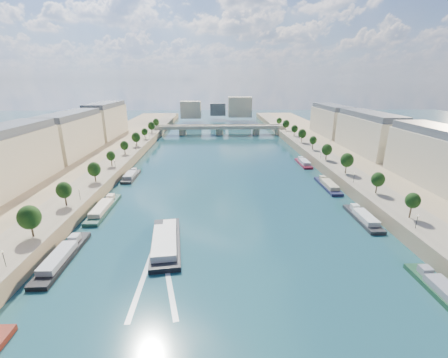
{
  "coord_description": "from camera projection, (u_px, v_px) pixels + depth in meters",
  "views": [
    {
      "loc": [
        -4.9,
        -29.89,
        45.56
      ],
      "look_at": [
        -0.77,
        91.91,
        5.0
      ],
      "focal_mm": 24.0,
      "sensor_mm": 36.0,
      "label": 1
    }
  ],
  "objects": [
    {
      "name": "pave_left",
      "position": [
        98.0,
        175.0,
        134.29
      ],
      "size": [
        14.0,
        520.0,
        0.1
      ],
      "primitive_type": "cube",
      "color": "gray",
      "rests_on": "quay_left"
    },
    {
      "name": "wake",
      "position": [
        155.0,
        282.0,
        70.9
      ],
      "size": [
        10.79,
        26.0,
        0.04
      ],
      "color": "silver",
      "rests_on": "ground"
    },
    {
      "name": "moored_barges_left",
      "position": [
        60.0,
        259.0,
        78.28
      ],
      "size": [
        5.0,
        156.64,
        3.6
      ],
      "color": "#1E1C3E",
      "rests_on": "ground"
    },
    {
      "name": "lamps_right",
      "position": [
        335.0,
        164.0,
        141.69
      ],
      "size": [
        0.36,
        200.36,
        4.28
      ],
      "color": "black",
      "rests_on": "ground"
    },
    {
      "name": "quay_left",
      "position": [
        65.0,
        180.0,
        134.61
      ],
      "size": [
        44.0,
        520.0,
        5.0
      ],
      "primitive_type": "cube",
      "color": "#9E8460",
      "rests_on": "ground"
    },
    {
      "name": "pave_right",
      "position": [
        348.0,
        172.0,
        137.96
      ],
      "size": [
        14.0,
        520.0,
        0.1
      ],
      "primitive_type": "cube",
      "color": "gray",
      "rests_on": "quay_right"
    },
    {
      "name": "trees_right",
      "position": [
        337.0,
        155.0,
        145.66
      ],
      "size": [
        4.8,
        268.8,
        8.26
      ],
      "color": "#382B1E",
      "rests_on": "ground"
    },
    {
      "name": "moored_barges_right",
      "position": [
        368.0,
        223.0,
        98.15
      ],
      "size": [
        5.0,
        164.29,
        3.6
      ],
      "color": "black",
      "rests_on": "ground"
    },
    {
      "name": "quay_right",
      "position": [
        379.0,
        177.0,
        139.25
      ],
      "size": [
        44.0,
        520.0,
        5.0
      ],
      "primitive_type": "cube",
      "color": "#9E8460",
      "rests_on": "ground"
    },
    {
      "name": "ground",
      "position": [
        225.0,
        184.0,
        137.72
      ],
      "size": [
        700.0,
        700.0,
        0.0
      ],
      "primitive_type": "plane",
      "color": "#0C2C34",
      "rests_on": "ground"
    },
    {
      "name": "bridge",
      "position": [
        219.0,
        129.0,
        259.63
      ],
      "size": [
        112.0,
        12.0,
        8.15
      ],
      "color": "#C1B79E",
      "rests_on": "ground"
    },
    {
      "name": "lamps_left",
      "position": [
        100.0,
        175.0,
        124.09
      ],
      "size": [
        0.36,
        200.36,
        4.28
      ],
      "color": "black",
      "rests_on": "ground"
    },
    {
      "name": "tour_barge",
      "position": [
        166.0,
        242.0,
        86.31
      ],
      "size": [
        11.42,
        28.8,
        3.8
      ],
      "rotation": [
        0.0,
        0.0,
        0.12
      ],
      "color": "black",
      "rests_on": "ground"
    },
    {
      "name": "skyline",
      "position": [
        221.0,
        108.0,
        341.36
      ],
      "size": [
        79.0,
        42.0,
        22.0
      ],
      "color": "#C1B394",
      "rests_on": "ground"
    },
    {
      "name": "buildings_left",
      "position": [
        44.0,
        145.0,
        141.17
      ],
      "size": [
        16.0,
        226.0,
        23.2
      ],
      "color": "#C1B394",
      "rests_on": "ground"
    },
    {
      "name": "trees_left",
      "position": [
        103.0,
        162.0,
        134.54
      ],
      "size": [
        4.8,
        268.8,
        8.26
      ],
      "color": "#382B1E",
      "rests_on": "ground"
    },
    {
      "name": "buildings_right",
      "position": [
        397.0,
        142.0,
        146.64
      ],
      "size": [
        16.0,
        226.0,
        23.2
      ],
      "color": "#C1B394",
      "rests_on": "ground"
    }
  ]
}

